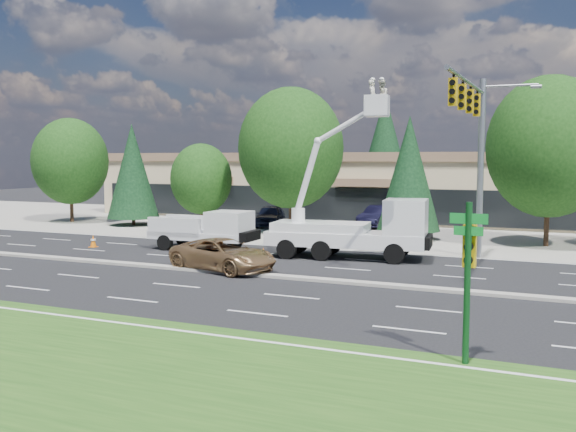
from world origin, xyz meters
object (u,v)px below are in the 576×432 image
at_px(utility_pickup, 207,234).
at_px(minivan, 223,255).
at_px(signal_mast, 476,137).
at_px(bucket_truck, 358,222).
at_px(street_sign_pole, 468,265).

xyz_separation_m(utility_pickup, minivan, (3.99, -5.25, -0.18)).
height_order(signal_mast, utility_pickup, signal_mast).
relative_size(signal_mast, bucket_truck, 1.13).
relative_size(utility_pickup, bucket_truck, 0.64).
bearing_deg(bucket_truck, signal_mast, 0.49).
height_order(utility_pickup, minivan, utility_pickup).
xyz_separation_m(signal_mast, utility_pickup, (-14.03, -1.20, -5.16)).
distance_m(signal_mast, street_sign_pole, 15.99).
height_order(signal_mast, minivan, signal_mast).
bearing_deg(bucket_truck, minivan, -135.82).
bearing_deg(street_sign_pole, minivan, 143.16).
distance_m(signal_mast, utility_pickup, 15.00).
height_order(signal_mast, bucket_truck, signal_mast).
distance_m(street_sign_pole, utility_pickup, 21.48).
distance_m(street_sign_pole, bucket_truck, 16.50).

